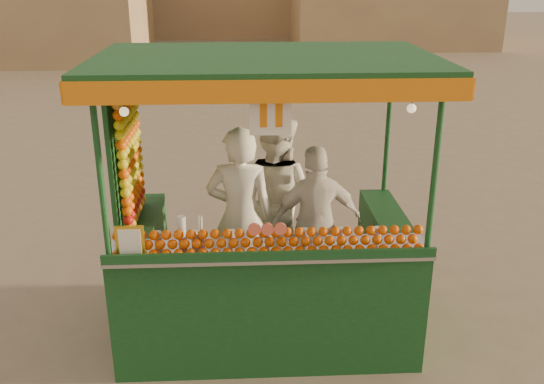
{
  "coord_description": "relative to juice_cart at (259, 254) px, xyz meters",
  "views": [
    {
      "loc": [
        -0.06,
        -5.2,
        3.58
      ],
      "look_at": [
        0.22,
        0.11,
        1.55
      ],
      "focal_mm": 39.25,
      "sensor_mm": 36.0,
      "label": 1
    }
  ],
  "objects": [
    {
      "name": "juice_cart",
      "position": [
        0.0,
        0.0,
        0.0
      ],
      "size": [
        3.12,
        2.02,
        2.83
      ],
      "color": "#103C1E",
      "rests_on": "ground"
    },
    {
      "name": "vendor_left",
      "position": [
        -0.17,
        0.14,
        0.34
      ],
      "size": [
        0.72,
        0.52,
        1.85
      ],
      "rotation": [
        0.0,
        0.0,
        3.02
      ],
      "color": "silver",
      "rests_on": "ground"
    },
    {
      "name": "ground",
      "position": [
        -0.08,
        -0.07,
        -0.92
      ],
      "size": [
        90.0,
        90.0,
        0.0
      ],
      "primitive_type": "plane",
      "color": "#736152",
      "rests_on": "ground"
    },
    {
      "name": "vendor_middle",
      "position": [
        0.2,
        0.63,
        0.33
      ],
      "size": [
        1.13,
        1.06,
        1.84
      ],
      "rotation": [
        0.0,
        0.0,
        2.59
      ],
      "color": "white",
      "rests_on": "ground"
    },
    {
      "name": "vendor_right",
      "position": [
        0.59,
        0.24,
        0.22
      ],
      "size": [
        0.99,
        0.52,
        1.62
      ],
      "rotation": [
        0.0,
        0.0,
        3.28
      ],
      "color": "silver",
      "rests_on": "ground"
    }
  ]
}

